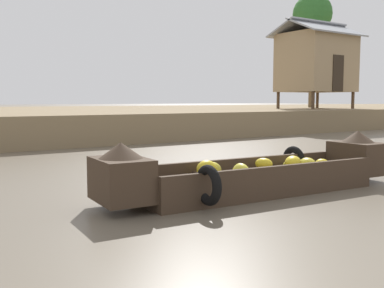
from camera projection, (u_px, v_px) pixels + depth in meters
ground_plane at (146, 158)px, 10.81m from camera, size 300.00×300.00×0.00m
riverbank_strip at (14, 119)px, 21.58m from camera, size 160.00×20.00×0.96m
banana_boat at (258, 172)px, 6.79m from camera, size 5.03×1.52×0.87m
stilt_house_mid_left at (316, 62)px, 23.43m from camera, size 4.19×3.23×4.51m
palm_tree_near at (312, 15)px, 26.99m from camera, size 2.34×2.34×6.77m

